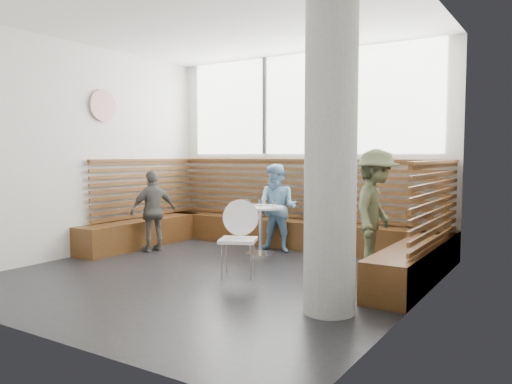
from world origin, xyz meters
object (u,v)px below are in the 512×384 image
Objects in this scene: child_back at (277,208)px; cafe_chair at (241,232)px; cafe_table at (261,220)px; adult_man at (375,210)px; child_left at (153,211)px; concrete_column at (331,147)px.

cafe_chair is at bearing -80.24° from child_back.
cafe_chair is at bearing -68.02° from cafe_table.
cafe_table is at bearing -111.35° from child_back.
child_left is at bearing 93.75° from adult_man.
cafe_table is 0.78× the size of cafe_chair.
adult_man is 1.80m from child_back.
child_left is (-2.11, 0.64, 0.08)m from cafe_chair.
child_left reaches higher than cafe_chair.
adult_man is (1.84, -0.11, 0.27)m from cafe_table.
child_back is at bearing 142.51° from child_left.
child_back is 1.08× the size of child_left.
child_back is at bearing 129.25° from concrete_column.
concrete_column is 2.10m from adult_man.
child_left is (-1.59, -0.66, 0.11)m from cafe_table.
child_back is (0.10, 0.34, 0.16)m from cafe_table.
adult_man is (1.32, 1.19, 0.24)m from cafe_chair.
cafe_table is at bearing 81.16° from adult_man.
adult_man reaches higher than child_left.
cafe_table is 0.46× the size of adult_man.
child_left is at bearing -157.32° from cafe_table.
concrete_column is at bearing -179.27° from adult_man.
child_back is (-1.74, 0.45, -0.11)m from adult_man.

